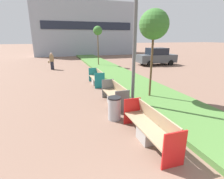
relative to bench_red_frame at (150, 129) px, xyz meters
The scene contains 11 objects.
planter_grass_strip 8.53m from the bench_red_frame, 74.64° to the left, with size 2.80×120.00×0.18m.
building_backdrop 29.03m from the bench_red_frame, 83.90° to the left, with size 17.12×6.83×8.60m.
bench_red_frame is the anchor object (origin of this frame).
bench_grey_frame 3.16m from the bench_red_frame, 90.07° to the left, with size 0.65×2.08×0.94m.
bench_teal_frame 6.85m from the bench_red_frame, 90.05° to the left, with size 0.65×1.91×0.94m.
litter_bin 1.75m from the bench_red_frame, 108.01° to the left, with size 0.50×0.50×0.88m.
street_lamp_post 4.35m from the bench_red_frame, 76.72° to the left, with size 0.24×0.44×6.90m.
sapling_tree_near 4.90m from the bench_red_frame, 60.45° to the left, with size 1.34×1.34×4.20m.
sapling_tree_far 14.55m from the bench_red_frame, 82.47° to the left, with size 0.91×0.91×4.08m.
pedestrian_walking 13.86m from the bench_red_frame, 101.70° to the left, with size 0.53×0.24×1.59m.
parked_car_distant 15.42m from the bench_red_frame, 57.75° to the left, with size 4.28×2.00×1.86m.
Camera 1 is at (-1.54, -0.26, 2.98)m, focal length 28.00 mm.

